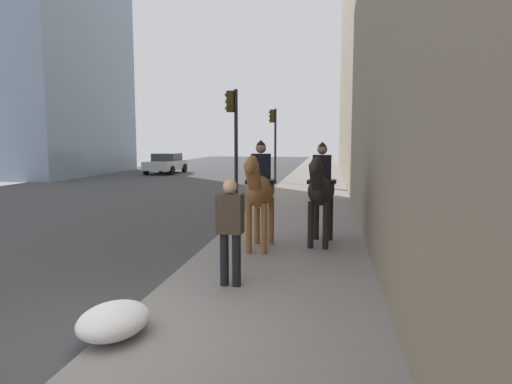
% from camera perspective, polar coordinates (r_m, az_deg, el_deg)
% --- Properties ---
extents(sidewalk_slab, '(120.00, 3.48, 0.12)m').
position_cam_1_polar(sidewalk_slab, '(5.51, -1.30, -18.95)').
color(sidewalk_slab, gray).
rests_on(sidewalk_slab, ground).
extents(glass_office_tower, '(12.00, 10.00, 23.69)m').
position_cam_1_polar(glass_office_tower, '(37.33, -26.66, 20.47)').
color(glass_office_tower, '#7A8EA8').
rests_on(glass_office_tower, ground).
extents(mounted_horse_near, '(2.15, 0.61, 2.31)m').
position_cam_1_polar(mounted_horse_near, '(9.57, 0.47, 0.37)').
color(mounted_horse_near, brown).
rests_on(mounted_horse_near, sidewalk_slab).
extents(mounted_horse_far, '(2.15, 0.71, 2.27)m').
position_cam_1_polar(mounted_horse_far, '(10.10, 8.08, 0.43)').
color(mounted_horse_far, black).
rests_on(mounted_horse_far, sidewalk_slab).
extents(pedestrian_greeting, '(0.29, 0.42, 1.70)m').
position_cam_1_polar(pedestrian_greeting, '(7.21, -3.23, -4.15)').
color(pedestrian_greeting, black).
rests_on(pedestrian_greeting, sidewalk_slab).
extents(car_near_lane, '(4.33, 2.12, 1.44)m').
position_cam_1_polar(car_near_lane, '(33.67, -11.12, 3.54)').
color(car_near_lane, '#B7BABF').
rests_on(car_near_lane, ground).
extents(traffic_light_near_curb, '(0.20, 0.44, 4.09)m').
position_cam_1_polar(traffic_light_near_curb, '(15.52, -2.81, 7.63)').
color(traffic_light_near_curb, black).
rests_on(traffic_light_near_curb, ground).
extents(traffic_light_far_curb, '(0.20, 0.44, 4.11)m').
position_cam_1_polar(traffic_light_far_curb, '(25.38, 2.23, 7.23)').
color(traffic_light_far_curb, black).
rests_on(traffic_light_far_curb, ground).
extents(snow_pile_near, '(1.04, 0.80, 0.36)m').
position_cam_1_polar(snow_pile_near, '(5.89, -17.28, -15.00)').
color(snow_pile_near, white).
rests_on(snow_pile_near, sidewalk_slab).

